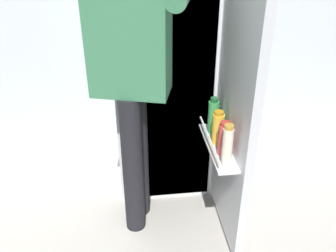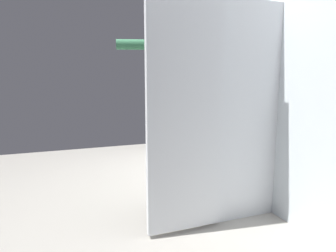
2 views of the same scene
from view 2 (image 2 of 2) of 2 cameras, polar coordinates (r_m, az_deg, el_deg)
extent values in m
plane|color=#B7B2A8|center=(2.72, 1.44, -16.73)|extent=(5.75, 5.75, 0.00)
cube|color=silver|center=(2.90, 17.94, 9.63)|extent=(4.40, 0.10, 2.47)
cube|color=silver|center=(2.72, 12.05, 2.94)|extent=(0.62, 0.57, 1.81)
cube|color=white|center=(2.58, 6.78, 2.76)|extent=(0.58, 0.01, 1.77)
cube|color=white|center=(2.59, 7.73, 5.48)|extent=(0.54, 0.09, 0.01)
cube|color=silver|center=(2.15, 3.50, 1.92)|extent=(0.05, 0.61, 1.78)
cube|color=white|center=(2.28, 2.59, -5.98)|extent=(0.11, 0.50, 0.01)
cylinder|color=silver|center=(2.31, 2.10, -4.22)|extent=(0.01, 0.48, 0.01)
cylinder|color=gold|center=(2.27, 3.41, -3.60)|extent=(0.07, 0.07, 0.18)
cylinder|color=#BC8419|center=(2.25, 3.44, -1.14)|extent=(0.05, 0.05, 0.02)
cylinder|color=#DB4C47|center=(2.22, 0.88, -3.93)|extent=(0.07, 0.07, 0.17)
cylinder|color=#B22D28|center=(2.20, 0.88, -1.50)|extent=(0.05, 0.05, 0.02)
cylinder|color=#EDE5CC|center=(2.19, -1.61, -3.59)|extent=(0.05, 0.05, 0.21)
cylinder|color=#B78933|center=(2.17, -1.62, -0.62)|extent=(0.05, 0.05, 0.02)
cylinder|color=green|center=(2.32, 6.28, -3.16)|extent=(0.06, 0.06, 0.19)
cylinder|color=#195B28|center=(2.30, 6.32, -0.50)|extent=(0.04, 0.04, 0.02)
cylinder|color=#4C7F3D|center=(2.65, 7.06, 6.48)|extent=(0.09, 0.09, 0.07)
cylinder|color=black|center=(2.78, 2.83, -6.37)|extent=(0.12, 0.12, 0.89)
cylinder|color=black|center=(2.77, -0.14, -6.44)|extent=(0.12, 0.12, 0.89)
cube|color=#3D7F56|center=(2.68, 1.41, 9.54)|extent=(0.44, 0.32, 0.63)
sphere|color=#936B4C|center=(2.72, 1.45, 19.31)|extent=(0.23, 0.23, 0.23)
cylinder|color=#3D7F56|center=(2.70, 5.67, 9.04)|extent=(0.08, 0.08, 0.60)
cylinder|color=#3D7F56|center=(2.38, -2.76, 15.79)|extent=(0.24, 0.59, 0.08)
camera|label=1|loc=(2.69, -40.13, 18.37)|focal=39.71mm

